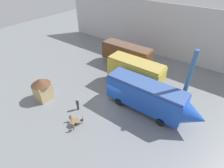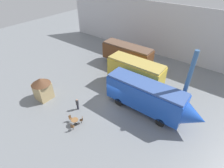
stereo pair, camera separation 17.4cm
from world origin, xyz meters
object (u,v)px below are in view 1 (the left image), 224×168
at_px(passenger_coach_wooden, 127,53).
at_px(visitor_person, 78,104).
at_px(ticket_kiosk, 42,88).
at_px(cafe_chair_0, 82,120).
at_px(streamlined_locomotive, 151,97).
at_px(cafe_table_near, 75,121).
at_px(passenger_coach_vintage, 135,72).

height_order(passenger_coach_wooden, visitor_person, passenger_coach_wooden).
height_order(visitor_person, ticket_kiosk, ticket_kiosk).
xyz_separation_m(passenger_coach_wooden, cafe_chair_0, (3.13, -13.52, -1.69)).
distance_m(passenger_coach_wooden, visitor_person, 12.42).
xyz_separation_m(streamlined_locomotive, cafe_chair_0, (-5.00, -5.87, -1.70)).
bearing_deg(visitor_person, cafe_table_near, -50.58).
bearing_deg(ticket_kiosk, passenger_coach_wooden, 74.49).
bearing_deg(cafe_chair_0, passenger_coach_wooden, -134.72).
bearing_deg(ticket_kiosk, passenger_coach_vintage, 48.70).
bearing_deg(cafe_chair_0, passenger_coach_vintage, -154.43).
bearing_deg(visitor_person, passenger_coach_wooden, 95.55).
distance_m(visitor_person, ticket_kiosk, 5.12).
distance_m(passenger_coach_wooden, ticket_kiosk, 13.95).
xyz_separation_m(cafe_table_near, visitor_person, (-1.54, 1.87, 0.26)).
relative_size(passenger_coach_vintage, cafe_chair_0, 8.56).
xyz_separation_m(streamlined_locomotive, ticket_kiosk, (-11.86, -5.78, -0.54)).
relative_size(passenger_coach_vintage, cafe_table_near, 9.82).
bearing_deg(passenger_coach_vintage, passenger_coach_wooden, 133.57).
bearing_deg(cafe_table_near, streamlined_locomotive, 50.31).
height_order(streamlined_locomotive, cafe_table_near, streamlined_locomotive).
distance_m(cafe_chair_0, ticket_kiosk, 6.96).
bearing_deg(passenger_coach_wooden, ticket_kiosk, -105.51).
xyz_separation_m(passenger_coach_wooden, ticket_kiosk, (-3.73, -13.43, -0.53)).
relative_size(passenger_coach_wooden, cafe_table_near, 10.90).
relative_size(passenger_coach_vintage, visitor_person, 4.86).
height_order(cafe_table_near, visitor_person, visitor_person).
bearing_deg(visitor_person, cafe_chair_0, -32.50).
distance_m(passenger_coach_wooden, passenger_coach_vintage, 6.09).
bearing_deg(streamlined_locomotive, cafe_chair_0, -130.41).
bearing_deg(visitor_person, streamlined_locomotive, 33.75).
xyz_separation_m(visitor_person, ticket_kiosk, (-4.92, -1.15, 0.85)).
bearing_deg(ticket_kiosk, cafe_table_near, -6.38).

